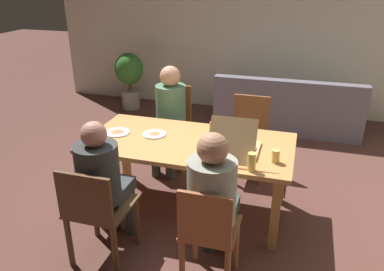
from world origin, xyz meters
TOP-DOWN VIEW (x-y plane):
  - ground_plane at (0.00, 0.00)m, footprint 20.00×20.00m
  - back_wall at (0.00, 3.14)m, footprint 6.43×0.12m
  - dining_table at (0.00, 0.00)m, footprint 1.88×0.94m
  - chair_0 at (0.42, -0.92)m, footprint 0.39×0.40m
  - person_0 at (0.42, -0.79)m, footprint 0.34×0.53m
  - chair_1 at (-0.46, -0.91)m, footprint 0.46×0.46m
  - person_1 at (-0.46, -0.76)m, footprint 0.33×0.53m
  - chair_2 at (-0.46, 0.90)m, footprint 0.39×0.40m
  - person_2 at (-0.46, 0.76)m, footprint 0.34×0.53m
  - chair_3 at (0.42, 0.91)m, footprint 0.42×0.44m
  - pizza_box_0 at (0.46, -0.11)m, footprint 0.37×0.52m
  - plate_0 at (-0.71, -0.01)m, footprint 0.24×0.24m
  - plate_1 at (-0.36, 0.05)m, footprint 0.23×0.23m
  - drinking_glass_0 at (0.17, 0.23)m, footprint 0.08×0.08m
  - drinking_glass_1 at (0.79, -0.19)m, footprint 0.07×0.07m
  - drinking_glass_2 at (0.63, -0.39)m, footprint 0.07×0.07m
  - couch at (0.76, 2.39)m, footprint 2.05×0.81m
  - potted_plant at (-1.81, 2.56)m, footprint 0.47×0.47m

SIDE VIEW (x-z plane):
  - ground_plane at x=0.00m, z-range 0.00..0.00m
  - couch at x=0.76m, z-range -0.12..0.68m
  - chair_0 at x=0.42m, z-range 0.04..0.89m
  - chair_1 at x=-0.46m, z-range 0.04..0.90m
  - chair_3 at x=0.42m, z-range 0.04..0.92m
  - chair_2 at x=-0.46m, z-range 0.03..0.98m
  - potted_plant at x=-1.81m, z-range 0.10..1.04m
  - dining_table at x=0.00m, z-range 0.28..1.00m
  - person_1 at x=-0.46m, z-range 0.10..1.27m
  - person_0 at x=0.42m, z-range 0.11..1.31m
  - person_2 at x=-0.46m, z-range 0.11..1.32m
  - plate_1 at x=-0.36m, z-range 0.72..0.75m
  - plate_0 at x=-0.71m, z-range 0.72..0.75m
  - pizza_box_0 at x=0.46m, z-range 0.59..0.96m
  - drinking_glass_1 at x=0.79m, z-range 0.72..0.83m
  - drinking_glass_0 at x=0.17m, z-range 0.72..0.84m
  - drinking_glass_2 at x=0.63m, z-range 0.72..0.87m
  - back_wall at x=0.00m, z-range 0.00..2.65m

